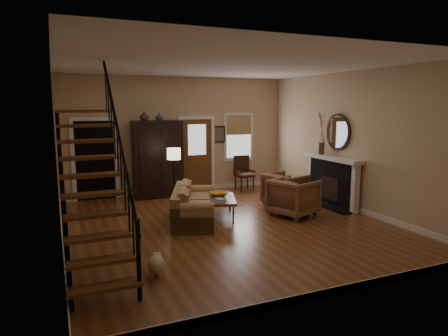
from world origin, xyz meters
name	(u,v)px	position (x,y,z in m)	size (l,w,h in m)	color
room	(182,147)	(-0.41, 1.76, 1.51)	(7.00, 7.33, 3.30)	brown
staircase	(92,166)	(-2.78, -1.30, 1.60)	(0.94, 2.80, 3.20)	brown
fireplace	(333,176)	(3.13, 0.50, 0.74)	(0.33, 1.95, 2.30)	black
armoire	(158,159)	(-0.70, 3.15, 1.05)	(1.30, 0.60, 2.10)	black
vase_a	(144,116)	(-1.05, 3.05, 2.22)	(0.24, 0.24, 0.25)	#4C2619
vase_b	(159,117)	(-0.65, 3.05, 2.21)	(0.20, 0.20, 0.21)	#334C60
sofa	(194,205)	(-0.58, 0.47, 0.36)	(0.84, 1.95, 0.73)	#A17A49
coffee_table	(219,208)	(0.05, 0.57, 0.23)	(0.69, 1.18, 0.45)	brown
bowl	(219,194)	(0.10, 0.72, 0.50)	(0.40, 0.40, 0.10)	orange
books	(219,200)	(-0.07, 0.27, 0.48)	(0.22, 0.30, 0.06)	beige
armchair_left	(293,197)	(1.67, 0.05, 0.43)	(0.92, 0.94, 0.86)	brown
armchair_right	(285,190)	(1.99, 0.90, 0.42)	(0.89, 0.91, 0.83)	brown
floor_lamp	(174,177)	(-0.58, 1.96, 0.73)	(0.33, 0.33, 1.46)	black
side_chair	(245,173)	(1.85, 2.95, 0.51)	(0.54, 0.54, 1.02)	#321B10
dog	(156,265)	(-2.00, -1.94, 0.16)	(0.25, 0.43, 0.31)	beige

